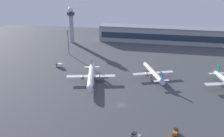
% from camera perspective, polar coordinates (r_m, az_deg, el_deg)
% --- Properties ---
extents(ground_plane, '(416.00, 416.00, 0.00)m').
position_cam_1_polar(ground_plane, '(134.06, 2.21, -8.59)').
color(ground_plane, '#424449').
extents(terminal_building, '(140.46, 22.40, 16.40)m').
position_cam_1_polar(terminal_building, '(268.42, 12.36, 7.72)').
color(terminal_building, '#9EA3AD').
rests_on(terminal_building, ground).
extents(control_tower, '(8.00, 8.00, 37.22)m').
position_cam_1_polar(control_tower, '(262.91, -9.53, 10.64)').
color(control_tower, '#A8A8B2').
rests_on(control_tower, ground).
extents(airplane_terminal_side, '(32.05, 40.85, 10.62)m').
position_cam_1_polar(airplane_terminal_side, '(161.60, -4.95, -1.82)').
color(airplane_terminal_side, white).
rests_on(airplane_terminal_side, ground).
extents(airplane_mid_apron, '(27.76, 35.17, 9.49)m').
position_cam_1_polar(airplane_mid_apron, '(170.79, 9.61, -0.94)').
color(airplane_mid_apron, white).
rests_on(airplane_mid_apron, ground).
extents(catering_truck, '(6.09, 3.91, 3.05)m').
position_cam_1_polar(catering_truck, '(193.02, -12.23, 0.77)').
color(catering_truck, white).
rests_on(catering_truck, ground).
extents(maintenance_van, '(4.55, 3.18, 2.25)m').
position_cam_1_polar(maintenance_van, '(109.38, 5.64, -15.38)').
color(maintenance_van, gray).
rests_on(maintenance_van, ground).
extents(cargo_loader, '(2.86, 4.48, 2.25)m').
position_cam_1_polar(cargo_loader, '(114.60, 14.67, -14.17)').
color(cargo_loader, '#D85919').
rests_on(cargo_loader, ground).
extents(apron_light_east, '(4.80, 0.90, 22.05)m').
position_cam_1_polar(apron_light_east, '(221.90, -10.23, 6.50)').
color(apron_light_east, slate).
rests_on(apron_light_east, ground).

